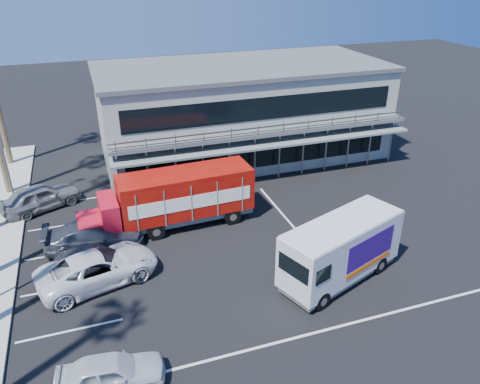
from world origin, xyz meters
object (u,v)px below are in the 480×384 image
object	(u,v)px
parked_car_b	(98,265)
parked_car_a	(111,372)
red_truck	(174,198)
white_van	(341,250)

from	to	relation	value
parked_car_b	parked_car_a	bearing A→B (deg)	-161.67
red_truck	parked_car_b	bearing A→B (deg)	-144.92
red_truck	parked_car_b	size ratio (longest dim) A/B	2.32
parked_car_a	parked_car_b	xyz separation A→B (m)	(0.00, 7.20, 0.05)
red_truck	white_van	size ratio (longest dim) A/B	1.46
white_van	parked_car_a	xyz separation A→B (m)	(-11.49, -3.12, -1.05)
parked_car_a	parked_car_b	size ratio (longest dim) A/B	0.91
parked_car_a	white_van	bearing A→B (deg)	-69.18
parked_car_a	parked_car_b	bearing A→B (deg)	5.63
white_van	parked_car_a	distance (m)	11.96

